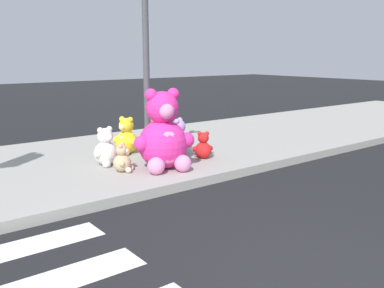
% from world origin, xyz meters
% --- Properties ---
extents(sidewalk, '(28.00, 4.40, 0.15)m').
position_xyz_m(sidewalk, '(0.00, 5.20, 0.07)').
color(sidewalk, '#9E9B93').
rests_on(sidewalk, ground_plane).
extents(sign_pole, '(0.56, 0.11, 3.20)m').
position_xyz_m(sign_pole, '(1.00, 4.40, 1.85)').
color(sign_pole, '#4C4C51').
rests_on(sign_pole, sidewalk).
extents(plush_pink_large, '(1.00, 0.95, 1.34)m').
position_xyz_m(plush_pink_large, '(0.94, 3.81, 0.69)').
color(plush_pink_large, '#F22D93').
rests_on(plush_pink_large, sidewalk).
extents(plush_yellow, '(0.51, 0.52, 0.71)m').
position_xyz_m(plush_yellow, '(1.00, 5.20, 0.44)').
color(plush_yellow, yellow).
rests_on(plush_yellow, sidewalk).
extents(plush_red, '(0.36, 0.36, 0.51)m').
position_xyz_m(plush_red, '(1.92, 3.98, 0.35)').
color(plush_red, red).
rests_on(plush_red, sidewalk).
extents(plush_tan, '(0.34, 0.34, 0.47)m').
position_xyz_m(plush_tan, '(0.30, 4.06, 0.34)').
color(plush_tan, tan).
rests_on(plush_tan, sidewalk).
extents(plush_brown, '(0.52, 0.50, 0.73)m').
position_xyz_m(plush_brown, '(1.69, 5.22, 0.44)').
color(plush_brown, olive).
rests_on(plush_brown, sidewalk).
extents(plush_white, '(0.51, 0.46, 0.67)m').
position_xyz_m(plush_white, '(0.29, 4.62, 0.42)').
color(plush_white, white).
rests_on(plush_white, sidewalk).
extents(plush_lavender, '(0.48, 0.50, 0.69)m').
position_xyz_m(plush_lavender, '(1.79, 4.59, 0.43)').
color(plush_lavender, '#B28CD8').
rests_on(plush_lavender, sidewalk).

